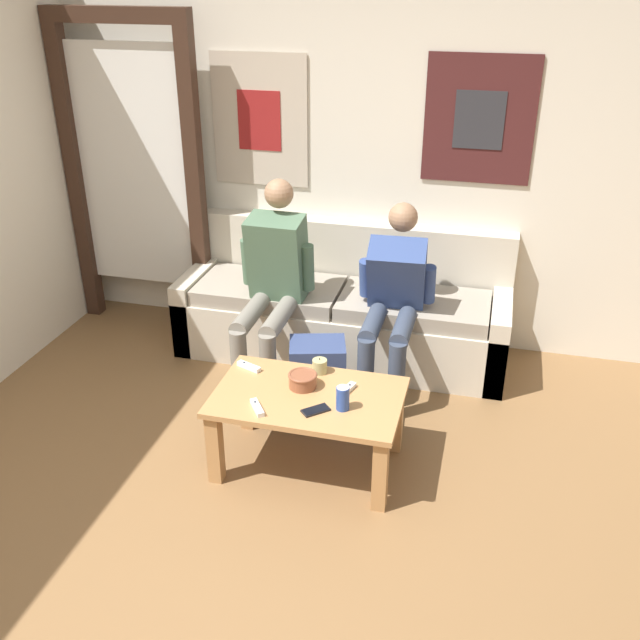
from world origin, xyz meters
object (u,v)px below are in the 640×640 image
Objects in this scene: drink_can_blue at (343,398)px; game_controller_near_left at (249,366)px; couch at (343,313)px; cell_phone at (316,410)px; person_seated_adult at (272,280)px; backpack at (318,375)px; person_seated_teen at (393,297)px; coffee_table at (308,408)px; game_controller_far_center at (257,408)px; ceramic_bowl at (303,380)px; pillar_candle at (320,366)px; game_controller_near_right at (347,390)px.

game_controller_near_left is (-0.58, 0.25, -0.05)m from drink_can_blue.
cell_phone is (0.17, -1.38, 0.15)m from couch.
couch is 1.75× the size of person_seated_adult.
couch is at bearing 89.92° from backpack.
person_seated_teen reaches higher than backpack.
coffee_table is 6.95× the size of game_controller_far_center.
person_seated_teen is 7.56× the size of game_controller_near_left.
cell_phone reaches higher than backpack.
person_seated_adult is 1.14m from cell_phone.
cell_phone reaches higher than coffee_table.
ceramic_bowl reaches higher than backpack.
couch is 15.75× the size of game_controller_far_center.
person_seated_adult is 0.74m from person_seated_teen.
couch is 17.46× the size of drink_can_blue.
drink_can_blue is (0.20, -0.31, 0.02)m from pillar_candle.
game_controller_near_right is (0.64, -0.78, -0.21)m from person_seated_adult.
drink_can_blue is 0.63m from game_controller_near_left.
coffee_table is at bearing -80.02° from backpack.
coffee_table is 0.60m from backpack.
pillar_candle is 0.47m from game_controller_far_center.
person_seated_teen reaches higher than cell_phone.
person_seated_teen is 0.91m from ceramic_bowl.
game_controller_near_right is 1.07× the size of game_controller_far_center.
game_controller_near_left is at bearing -104.43° from couch.
person_seated_adult is at bearing 96.85° from game_controller_near_left.
ceramic_bowl is at bearing 58.43° from game_controller_far_center.
pillar_candle is at bearing 122.42° from drink_can_blue.
couch is 1.04m from pillar_candle.
ceramic_bowl is (0.41, -0.79, -0.18)m from person_seated_adult.
pillar_candle reaches higher than ceramic_bowl.
game_controller_near_right is 0.47m from game_controller_far_center.
game_controller_near_right is at bearing -9.97° from game_controller_near_left.
ceramic_bowl reaches higher than game_controller_far_center.
ceramic_bowl is 0.35m from game_controller_near_left.
ceramic_bowl is at bearing -111.35° from person_seated_teen.
cell_phone is at bearing -156.63° from drink_can_blue.
game_controller_near_right reaches higher than cell_phone.
ceramic_bowl is 1.05× the size of cell_phone.
person_seated_teen is 0.75m from pillar_candle.
cell_phone is (0.12, -0.20, -0.04)m from ceramic_bowl.
ceramic_bowl is at bearing -83.88° from backpack.
person_seated_teen reaches higher than coffee_table.
cell_phone is (0.18, -0.71, 0.24)m from backpack.
ceramic_bowl is 0.17m from pillar_candle.
backpack is 0.63m from game_controller_near_right.
ceramic_bowl is 0.24m from cell_phone.
ceramic_bowl is 0.31m from game_controller_far_center.
ceramic_bowl is 1.22× the size of drink_can_blue.
cell_phone is (0.53, -0.99, -0.22)m from person_seated_adult.
backpack is at bearing -37.86° from person_seated_adult.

